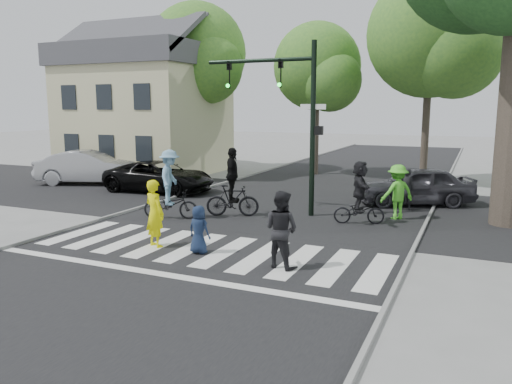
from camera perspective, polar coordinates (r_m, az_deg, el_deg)
ground at (r=12.75m, az=-7.65°, el=-7.70°), size 120.00×120.00×0.00m
road_stem at (r=17.05m, az=1.22°, el=-3.14°), size 10.00×70.00×0.01m
road_cross at (r=19.78m, az=4.60°, el=-1.37°), size 70.00×10.00×0.01m
curb_left at (r=19.52m, az=-12.58°, el=-1.59°), size 0.10×70.00×0.10m
curb_right at (r=15.83m, az=18.36°, el=-4.49°), size 0.10×70.00×0.10m
crosswalk at (r=13.29m, az=-6.15°, el=-6.91°), size 10.00×3.85×0.01m
traffic_signal at (r=17.60m, az=3.88°, el=10.03°), size 4.45×0.29×6.00m
bg_tree_0 at (r=33.25m, az=-13.74°, el=13.49°), size 5.46×5.20×8.97m
bg_tree_1 at (r=30.06m, az=-6.53°, el=15.10°), size 6.09×5.80×9.80m
bg_tree_2 at (r=28.22m, az=7.34°, el=13.66°), size 5.04×4.80×8.40m
bg_tree_3 at (r=25.87m, az=19.97°, el=16.14°), size 6.30×6.00×10.20m
house at (r=30.21m, az=-12.52°, el=9.49°), size 8.40×8.10×8.82m
pedestrian_woman at (r=13.87m, az=-11.50°, el=-2.41°), size 0.79×0.66×1.86m
pedestrian_child at (r=13.11m, az=-6.55°, el=-4.30°), size 0.66×0.47×1.28m
pedestrian_adult at (r=11.85m, az=2.87°, el=-4.28°), size 1.05×0.90×1.87m
cyclist_left at (r=17.22m, az=-9.78°, el=0.33°), size 1.98×1.38×2.38m
cyclist_mid at (r=17.41m, az=-2.71°, el=0.42°), size 1.91×1.21×2.41m
cyclist_right at (r=16.59m, az=11.75°, el=-0.46°), size 1.73×1.60×2.08m
car_suv at (r=22.89m, az=-10.97°, el=1.75°), size 5.08×2.46×1.39m
car_silver at (r=26.08m, az=-18.53°, el=2.68°), size 5.34×3.46×1.66m
car_grey at (r=20.46m, az=17.78°, el=0.69°), size 4.76×3.40×1.51m
bystander_hivis at (r=17.61m, az=15.84°, el=-0.01°), size 1.36×1.33×1.87m
bystander_dark at (r=19.27m, az=16.76°, el=0.33°), size 0.64×0.48×1.58m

